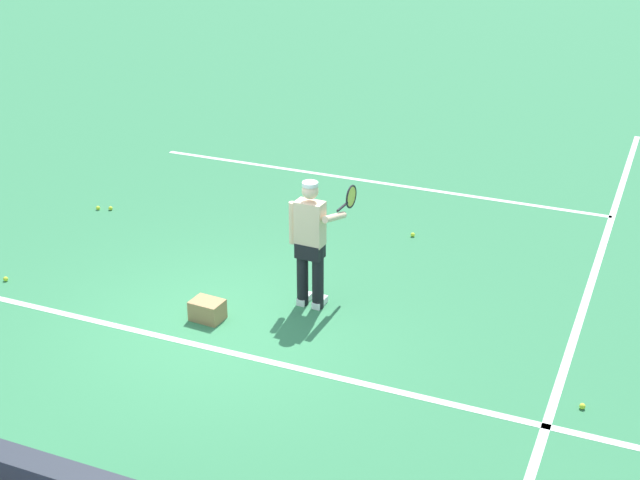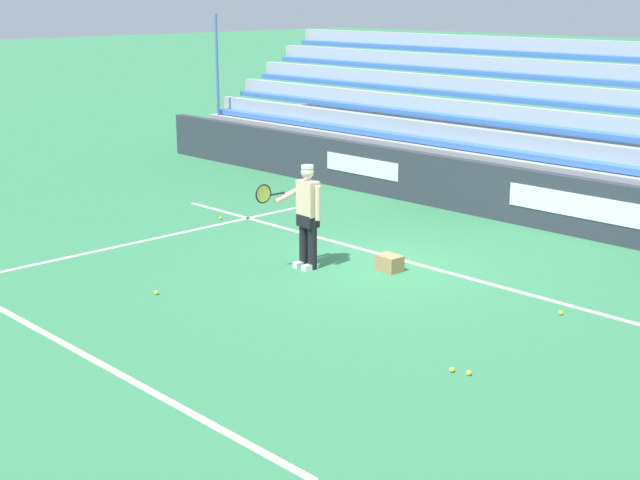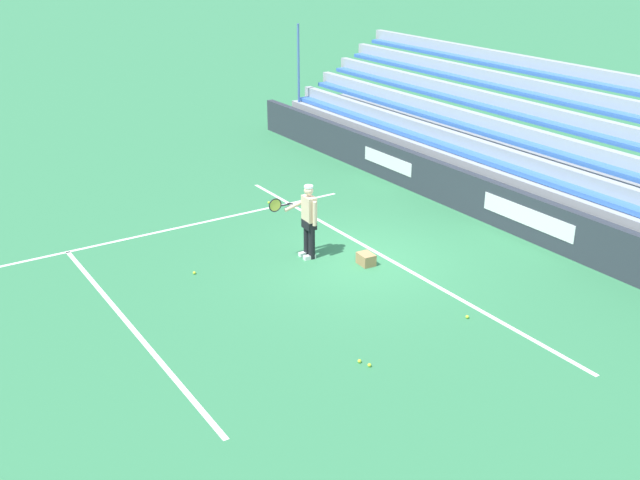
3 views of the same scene
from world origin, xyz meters
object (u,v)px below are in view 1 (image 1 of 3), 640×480
at_px(tennis_ball_on_baseline, 98,208).
at_px(tennis_ball_far_left, 111,208).
at_px(tennis_ball_toward_net, 413,235).
at_px(ball_box_cardboard, 207,310).
at_px(tennis_player, 311,243).
at_px(tennis_ball_stray_back, 582,406).
at_px(tennis_ball_far_right, 6,279).

bearing_deg(tennis_ball_on_baseline, tennis_ball_far_left, 19.36).
bearing_deg(tennis_ball_toward_net, ball_box_cardboard, -115.40).
bearing_deg(tennis_ball_on_baseline, tennis_player, -19.49).
xyz_separation_m(tennis_player, tennis_ball_on_baseline, (-4.49, 1.59, -0.86)).
bearing_deg(tennis_player, tennis_ball_stray_back, -15.48).
xyz_separation_m(ball_box_cardboard, tennis_ball_far_left, (-3.23, 2.52, -0.10)).
height_order(tennis_ball_far_right, tennis_ball_toward_net, same).
bearing_deg(ball_box_cardboard, tennis_ball_stray_back, -1.64).
relative_size(tennis_ball_far_left, tennis_ball_on_baseline, 1.00).
xyz_separation_m(tennis_player, tennis_ball_far_left, (-4.29, 1.66, -0.86)).
distance_m(ball_box_cardboard, tennis_ball_far_right, 3.08).
xyz_separation_m(tennis_ball_far_left, tennis_ball_stray_back, (7.88, -2.65, 0.00)).
xyz_separation_m(tennis_ball_far_left, tennis_ball_toward_net, (4.86, 0.91, 0.00)).
distance_m(ball_box_cardboard, tennis_ball_toward_net, 3.80).
distance_m(tennis_ball_far_right, tennis_ball_toward_net, 5.92).
xyz_separation_m(tennis_ball_far_left, tennis_ball_far_right, (0.15, -2.68, 0.00)).
bearing_deg(tennis_ball_far_left, tennis_ball_on_baseline, -160.64).
xyz_separation_m(tennis_player, ball_box_cardboard, (-1.06, -0.86, -0.76)).
distance_m(tennis_ball_far_left, tennis_ball_on_baseline, 0.21).
height_order(tennis_player, tennis_ball_toward_net, tennis_player).
xyz_separation_m(tennis_ball_on_baseline, tennis_ball_toward_net, (5.06, 0.98, 0.00)).
bearing_deg(tennis_ball_far_right, tennis_ball_toward_net, 37.34).
distance_m(tennis_ball_far_right, tennis_ball_on_baseline, 2.63).
bearing_deg(tennis_ball_far_right, tennis_player, 13.83).
distance_m(tennis_player, tennis_ball_far_right, 4.35).
distance_m(tennis_player, tennis_ball_toward_net, 2.77).
bearing_deg(tennis_ball_stray_back, tennis_ball_far_left, 161.41).
relative_size(tennis_player, ball_box_cardboard, 4.29).
relative_size(ball_box_cardboard, tennis_ball_far_right, 6.06).
relative_size(tennis_ball_on_baseline, tennis_ball_toward_net, 1.00).
height_order(tennis_ball_far_right, tennis_ball_on_baseline, same).
xyz_separation_m(ball_box_cardboard, tennis_ball_stray_back, (4.64, -0.13, -0.10)).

